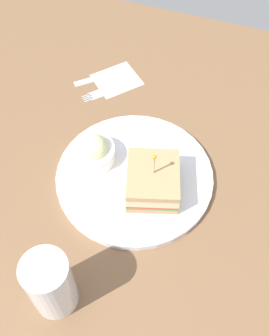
% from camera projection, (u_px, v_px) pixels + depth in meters
% --- Properties ---
extents(ground_plane, '(1.00, 1.00, 0.02)m').
position_uv_depth(ground_plane, '(134.00, 181.00, 0.76)').
color(ground_plane, brown).
extents(plate, '(0.28, 0.28, 0.01)m').
position_uv_depth(plate, '(134.00, 176.00, 0.75)').
color(plate, white).
rests_on(plate, ground_plane).
extents(sandwich_half_center, '(0.12, 0.11, 0.10)m').
position_uv_depth(sandwich_half_center, '(153.00, 181.00, 0.70)').
color(sandwich_half_center, tan).
rests_on(sandwich_half_center, plate).
extents(coleslaw_bowl, '(0.08, 0.08, 0.06)m').
position_uv_depth(coleslaw_bowl, '(93.00, 151.00, 0.74)').
color(coleslaw_bowl, white).
rests_on(coleslaw_bowl, plate).
extents(drink_glass, '(0.07, 0.07, 0.12)m').
position_uv_depth(drink_glass, '(51.00, 285.00, 0.58)').
color(drink_glass, beige).
rests_on(drink_glass, ground_plane).
extents(napkin, '(0.12, 0.12, 0.00)m').
position_uv_depth(napkin, '(117.00, 80.00, 0.89)').
color(napkin, beige).
rests_on(napkin, ground_plane).
extents(fork, '(0.10, 0.09, 0.00)m').
position_uv_depth(fork, '(104.00, 92.00, 0.87)').
color(fork, silver).
rests_on(fork, ground_plane).
extents(knife, '(0.09, 0.10, 0.00)m').
position_uv_depth(knife, '(98.00, 78.00, 0.90)').
color(knife, silver).
rests_on(knife, ground_plane).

